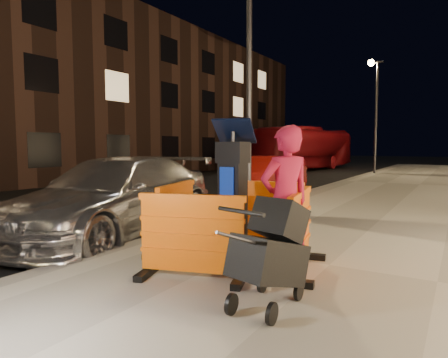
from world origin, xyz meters
The scene contains 15 objects.
ground_plane centered at (0.00, 0.00, 0.00)m, with size 120.00×120.00×0.00m, color black.
sidewalk centered at (3.00, 0.00, 0.07)m, with size 6.00×60.00×0.15m, color gray.
kerb centered at (0.00, 0.00, 0.07)m, with size 0.30×60.00×0.15m, color slate.
parking_kiosk centered at (1.80, -0.43, 1.04)m, with size 0.56×0.56×1.78m, color black.
barrier_front centered at (1.80, -1.38, 0.65)m, with size 1.28×0.53×0.99m, color orange.
barrier_back centered at (1.80, 0.52, 0.65)m, with size 1.28×0.53×0.99m, color orange.
barrier_kerbside centered at (0.85, -0.43, 0.65)m, with size 1.28×0.53×0.99m, color orange.
barrier_bldgside centered at (2.75, -0.43, 0.65)m, with size 1.28×0.53×0.99m, color orange.
car_silver centered at (-1.17, 0.29, 0.00)m, with size 2.06×5.07×1.47m, color silver.
car_red centered at (-0.98, 6.73, 0.00)m, with size 1.42×4.06×1.34m, color maroon.
bus_doubledecker centered at (-4.92, 21.47, 0.00)m, with size 2.43×10.38×2.89m, color maroon.
man centered at (2.67, -0.73, 1.04)m, with size 0.65×0.43×1.78m, color maroon.
stroller centered at (2.87, -1.63, 0.65)m, with size 0.52×0.80×1.01m, color black.
street_lamp_mid centered at (0.25, 3.00, 3.15)m, with size 0.12×0.12×6.00m, color #3F3F44.
street_lamp_far centered at (0.25, 18.00, 3.15)m, with size 0.12×0.12×6.00m, color #3F3F44.
Camera 1 is at (4.43, -5.04, 1.70)m, focal length 32.00 mm.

